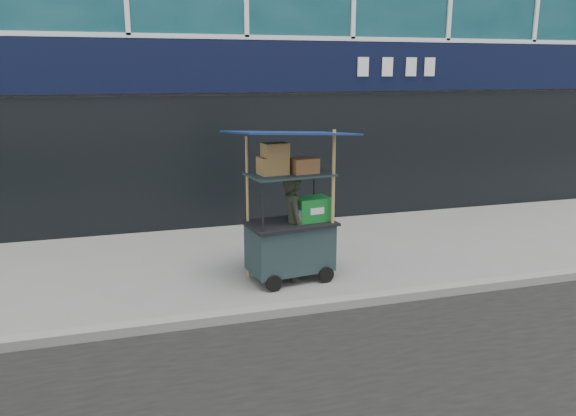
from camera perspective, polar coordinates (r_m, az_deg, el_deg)
name	(u,v)px	position (r m, az deg, el deg)	size (l,w,h in m)	color
ground	(318,303)	(7.14, 3.10, -9.65)	(80.00, 80.00, 0.00)	slate
curb	(324,305)	(6.94, 3.67, -9.82)	(80.00, 0.18, 0.12)	gray
vendor_cart	(291,227)	(7.69, 0.33, -1.97)	(1.72, 1.32, 2.13)	#1A2B2D
vendor_man	(294,226)	(7.70, 0.60, -1.89)	(0.55, 0.36, 1.51)	black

